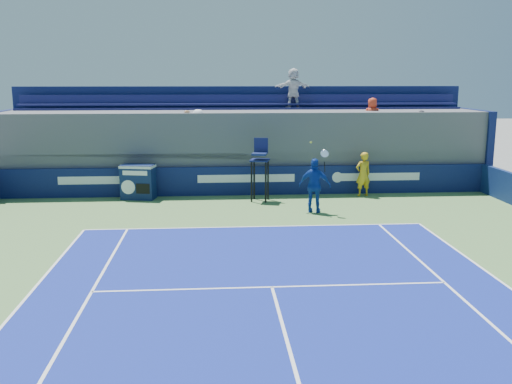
{
  "coord_description": "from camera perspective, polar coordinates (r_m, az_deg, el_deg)",
  "views": [
    {
      "loc": [
        -1.28,
        -6.07,
        4.79
      ],
      "look_at": [
        0.0,
        11.5,
        1.25
      ],
      "focal_mm": 40.0,
      "sensor_mm": 36.0,
      "label": 1
    }
  ],
  "objects": [
    {
      "name": "stadium_seating",
      "position": [
        25.42,
        -1.24,
        4.71
      ],
      "size": [
        21.0,
        4.05,
        5.22
      ],
      "color": "#54545A",
      "rests_on": "ground"
    },
    {
      "name": "tennis_player",
      "position": [
        20.52,
        5.9,
        0.64
      ],
      "size": [
        1.24,
        0.8,
        2.57
      ],
      "color": "#123799",
      "rests_on": "apron"
    },
    {
      "name": "back_hoarding",
      "position": [
        23.58,
        -0.98,
        1.12
      ],
      "size": [
        20.4,
        0.21,
        1.2
      ],
      "color": "#0C1546",
      "rests_on": "ground"
    },
    {
      "name": "umpire_chair",
      "position": [
        22.31,
        0.41,
        2.96
      ],
      "size": [
        0.85,
        0.85,
        2.48
      ],
      "color": "black",
      "rests_on": "ground"
    },
    {
      "name": "ball_person",
      "position": [
        23.71,
        10.66,
        1.77
      ],
      "size": [
        0.75,
        0.59,
        1.81
      ],
      "primitive_type": "imported",
      "rotation": [
        0.0,
        0.0,
        3.41
      ],
      "color": "gold",
      "rests_on": "apron"
    },
    {
      "name": "match_clock",
      "position": [
        23.23,
        -11.7,
        1.09
      ],
      "size": [
        1.44,
        0.97,
        1.4
      ],
      "color": "#0D1B45",
      "rests_on": "ground"
    }
  ]
}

